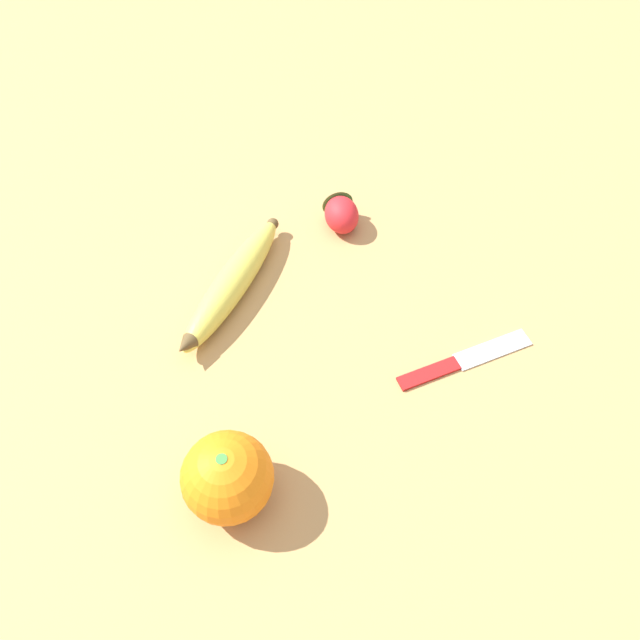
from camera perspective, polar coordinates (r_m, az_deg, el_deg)
ground_plane at (r=0.72m, az=2.60°, el=1.19°), size 3.00×3.00×0.00m
banana at (r=0.72m, az=-8.12°, el=3.31°), size 0.11×0.21×0.04m
orange at (r=0.58m, az=-8.46°, el=-14.03°), size 0.08×0.08×0.08m
strawberry at (r=0.79m, az=1.91°, el=9.80°), size 0.06×0.07×0.04m
paring_knife at (r=0.69m, az=12.71°, el=-3.68°), size 0.15×0.09×0.01m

